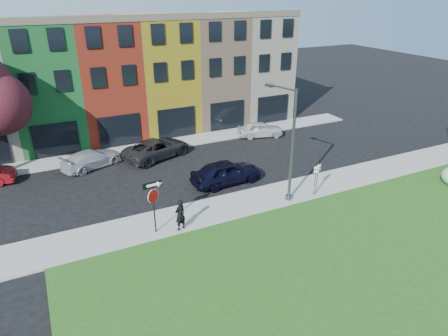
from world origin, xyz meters
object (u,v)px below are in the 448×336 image
sedan_near (226,172)px  street_lamp (289,146)px  stop_sign (153,197)px  man (180,215)px

sedan_near → street_lamp: street_lamp is taller
street_lamp → stop_sign: bearing=166.2°
man → street_lamp: bearing=164.7°
sedan_near → street_lamp: 5.30m
stop_sign → man: stop_sign is taller
man → street_lamp: street_lamp is taller
man → stop_sign: bearing=-33.6°
man → street_lamp: size_ratio=0.26×
man → sedan_near: size_ratio=0.36×
man → sedan_near: bearing=-158.0°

